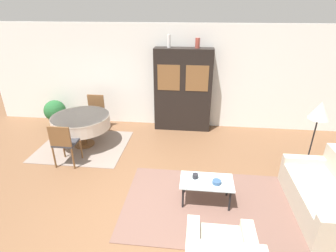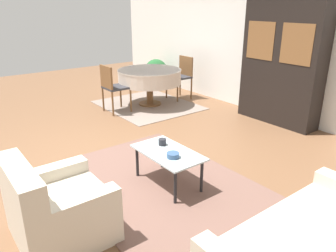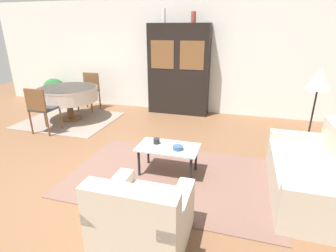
{
  "view_description": "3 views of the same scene",
  "coord_description": "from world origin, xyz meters",
  "px_view_note": "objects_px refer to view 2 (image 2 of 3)",
  "views": [
    {
      "loc": [
        0.71,
        -3.19,
        3.09
      ],
      "look_at": [
        0.2,
        1.4,
        0.95
      ],
      "focal_mm": 28.0,
      "sensor_mm": 36.0,
      "label": 1
    },
    {
      "loc": [
        3.72,
        -1.68,
        2.05
      ],
      "look_at": [
        0.96,
        0.42,
        0.75
      ],
      "focal_mm": 35.0,
      "sensor_mm": 36.0,
      "label": 2
    },
    {
      "loc": [
        1.91,
        -2.86,
        2.04
      ],
      "look_at": [
        0.96,
        0.42,
        0.75
      ],
      "focal_mm": 28.0,
      "sensor_mm": 36.0,
      "label": 3
    }
  ],
  "objects_px": {
    "display_cabinet": "(282,63)",
    "dining_chair_far": "(182,74)",
    "cup": "(162,142)",
    "armchair": "(56,209)",
    "dining_chair_near": "(112,85)",
    "potted_plant": "(156,72)",
    "dining_table": "(150,77)",
    "coffee_table": "(168,155)",
    "bowl": "(173,155)"
  },
  "relations": [
    {
      "from": "dining_table",
      "to": "potted_plant",
      "type": "relative_size",
      "value": 1.83
    },
    {
      "from": "dining_table",
      "to": "bowl",
      "type": "relative_size",
      "value": 9.14
    },
    {
      "from": "dining_table",
      "to": "cup",
      "type": "xyz_separation_m",
      "value": [
        2.69,
        -1.65,
        -0.14
      ]
    },
    {
      "from": "armchair",
      "to": "display_cabinet",
      "type": "height_order",
      "value": "display_cabinet"
    },
    {
      "from": "coffee_table",
      "to": "cup",
      "type": "distance_m",
      "value": 0.22
    },
    {
      "from": "display_cabinet",
      "to": "dining_chair_far",
      "type": "xyz_separation_m",
      "value": [
        -2.29,
        -0.37,
        -0.51
      ]
    },
    {
      "from": "armchair",
      "to": "coffee_table",
      "type": "xyz_separation_m",
      "value": [
        -0.14,
        1.39,
        0.08
      ]
    },
    {
      "from": "coffee_table",
      "to": "display_cabinet",
      "type": "distance_m",
      "value": 3.09
    },
    {
      "from": "dining_chair_near",
      "to": "dining_chair_far",
      "type": "xyz_separation_m",
      "value": [
        0.0,
        1.76,
        0.0
      ]
    },
    {
      "from": "coffee_table",
      "to": "dining_chair_near",
      "type": "distance_m",
      "value": 3.0
    },
    {
      "from": "dining_chair_near",
      "to": "potted_plant",
      "type": "bearing_deg",
      "value": 122.57
    },
    {
      "from": "dining_table",
      "to": "cup",
      "type": "bearing_deg",
      "value": -31.51
    },
    {
      "from": "dining_chair_far",
      "to": "potted_plant",
      "type": "xyz_separation_m",
      "value": [
        -1.22,
        0.15,
        -0.15
      ]
    },
    {
      "from": "dining_chair_near",
      "to": "cup",
      "type": "distance_m",
      "value": 2.8
    },
    {
      "from": "dining_chair_near",
      "to": "cup",
      "type": "bearing_deg",
      "value": -15.95
    },
    {
      "from": "coffee_table",
      "to": "bowl",
      "type": "bearing_deg",
      "value": -17.63
    },
    {
      "from": "display_cabinet",
      "to": "dining_chair_far",
      "type": "height_order",
      "value": "display_cabinet"
    },
    {
      "from": "dining_chair_far",
      "to": "bowl",
      "type": "relative_size",
      "value": 6.44
    },
    {
      "from": "display_cabinet",
      "to": "potted_plant",
      "type": "relative_size",
      "value": 2.95
    },
    {
      "from": "cup",
      "to": "display_cabinet",
      "type": "bearing_deg",
      "value": 97.74
    },
    {
      "from": "dining_chair_near",
      "to": "dining_chair_far",
      "type": "height_order",
      "value": "same"
    },
    {
      "from": "bowl",
      "to": "coffee_table",
      "type": "bearing_deg",
      "value": 162.37
    },
    {
      "from": "dining_chair_near",
      "to": "potted_plant",
      "type": "distance_m",
      "value": 2.27
    },
    {
      "from": "cup",
      "to": "potted_plant",
      "type": "relative_size",
      "value": 0.13
    },
    {
      "from": "armchair",
      "to": "cup",
      "type": "relative_size",
      "value": 8.81
    },
    {
      "from": "dining_chair_far",
      "to": "cup",
      "type": "bearing_deg",
      "value": 136.76
    },
    {
      "from": "armchair",
      "to": "potted_plant",
      "type": "height_order",
      "value": "armchair"
    },
    {
      "from": "potted_plant",
      "to": "dining_chair_near",
      "type": "bearing_deg",
      "value": -57.43
    },
    {
      "from": "coffee_table",
      "to": "cup",
      "type": "bearing_deg",
      "value": 162.68
    },
    {
      "from": "dining_table",
      "to": "bowl",
      "type": "xyz_separation_m",
      "value": [
        3.04,
        -1.76,
        -0.16
      ]
    },
    {
      "from": "coffee_table",
      "to": "bowl",
      "type": "height_order",
      "value": "bowl"
    },
    {
      "from": "armchair",
      "to": "bowl",
      "type": "bearing_deg",
      "value": 89.39
    },
    {
      "from": "dining_table",
      "to": "potted_plant",
      "type": "bearing_deg",
      "value": 139.84
    },
    {
      "from": "armchair",
      "to": "potted_plant",
      "type": "distance_m",
      "value": 5.92
    },
    {
      "from": "coffee_table",
      "to": "display_cabinet",
      "type": "height_order",
      "value": "display_cabinet"
    },
    {
      "from": "display_cabinet",
      "to": "dining_chair_far",
      "type": "bearing_deg",
      "value": -170.85
    },
    {
      "from": "armchair",
      "to": "bowl",
      "type": "relative_size",
      "value": 5.84
    },
    {
      "from": "cup",
      "to": "bowl",
      "type": "xyz_separation_m",
      "value": [
        0.35,
        -0.11,
        -0.01
      ]
    },
    {
      "from": "dining_chair_far",
      "to": "cup",
      "type": "height_order",
      "value": "dining_chair_far"
    },
    {
      "from": "armchair",
      "to": "dining_table",
      "type": "xyz_separation_m",
      "value": [
        -3.03,
        3.1,
        0.31
      ]
    },
    {
      "from": "armchair",
      "to": "display_cabinet",
      "type": "distance_m",
      "value": 4.48
    },
    {
      "from": "display_cabinet",
      "to": "cup",
      "type": "distance_m",
      "value": 2.98
    },
    {
      "from": "bowl",
      "to": "dining_table",
      "type": "bearing_deg",
      "value": 149.95
    },
    {
      "from": "coffee_table",
      "to": "dining_table",
      "type": "distance_m",
      "value": 3.36
    },
    {
      "from": "cup",
      "to": "bowl",
      "type": "height_order",
      "value": "cup"
    },
    {
      "from": "armchair",
      "to": "cup",
      "type": "height_order",
      "value": "armchair"
    },
    {
      "from": "coffee_table",
      "to": "display_cabinet",
      "type": "xyz_separation_m",
      "value": [
        -0.59,
        2.96,
        0.69
      ]
    },
    {
      "from": "display_cabinet",
      "to": "bowl",
      "type": "relative_size",
      "value": 14.71
    },
    {
      "from": "armchair",
      "to": "dining_chair_near",
      "type": "xyz_separation_m",
      "value": [
        -3.03,
        2.22,
        0.25
      ]
    },
    {
      "from": "dining_chair_near",
      "to": "bowl",
      "type": "distance_m",
      "value": 3.17
    }
  ]
}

